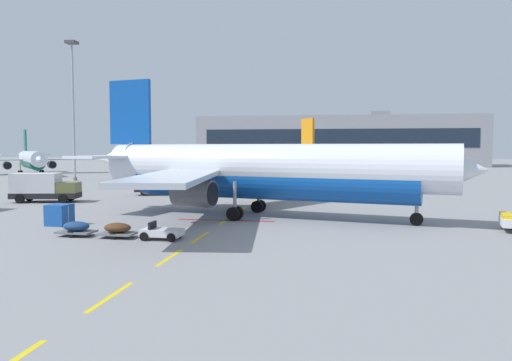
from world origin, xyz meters
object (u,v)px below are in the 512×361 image
airliner_far_center (31,160)px  uld_cargo_container (59,215)px  airliner_mid_left (278,165)px  baggage_train (118,230)px  airliner_foreground (263,171)px  catering_truck (166,182)px  fuel_service_truck (43,187)px  apron_light_mast_near (73,94)px

airliner_far_center → uld_cargo_container: bearing=-54.5°
uld_cargo_container → airliner_mid_left: bearing=74.6°
airliner_mid_left → baggage_train: 46.59m
airliner_foreground → baggage_train: size_ratio=4.00×
catering_truck → baggage_train: 28.76m
fuel_service_truck → apron_light_mast_near: bearing=114.5°
airliner_mid_left → airliner_far_center: bearing=160.6°
fuel_service_truck → baggage_train: bearing=-46.8°
airliner_foreground → catering_truck: 22.51m
airliner_far_center → uld_cargo_container: airliner_far_center is taller
airliner_far_center → uld_cargo_container: size_ratio=14.23×
airliner_foreground → baggage_train: bearing=-125.8°
airliner_far_center → baggage_train: size_ratio=2.89×
fuel_service_truck → baggage_train: (17.04, -18.15, -1.12)m
airliner_mid_left → fuel_service_truck: (-22.03, -28.10, -1.52)m
airliner_mid_left → uld_cargo_container: 43.82m
airliner_far_center → uld_cargo_container: (44.04, -61.83, -2.43)m
airliner_foreground → uld_cargo_container: 16.45m
airliner_foreground → apron_light_mast_near: apron_light_mast_near is taller
airliner_foreground → catering_truck: (-14.67, 16.92, -2.30)m
airliner_foreground → airliner_mid_left: airliner_foreground is taller
airliner_foreground → uld_cargo_container: bearing=-154.5°
airliner_far_center → catering_truck: size_ratio=3.42×
airliner_foreground → fuel_service_truck: size_ratio=4.72×
airliner_foreground → airliner_far_center: 80.29m
airliner_mid_left → uld_cargo_container: (-11.64, -42.18, -2.36)m
fuel_service_truck → uld_cargo_container: 17.52m
airliner_mid_left → fuel_service_truck: 35.74m
fuel_service_truck → baggage_train: 24.91m
airliner_far_center → catering_truck: 58.09m
airliner_mid_left → airliner_far_center: 59.04m
airliner_mid_left → airliner_far_center: airliner_far_center is taller
catering_truck → airliner_far_center: bearing=139.2°
baggage_train → catering_truck: bearing=103.5°
fuel_service_truck → apron_light_mast_near: size_ratio=0.30×
baggage_train → apron_light_mast_near: apron_light_mast_near is taller
catering_truck → baggage_train: (6.73, -27.94, -1.12)m
catering_truck → apron_light_mast_near: (-24.88, 22.19, 13.52)m
fuel_service_truck → catering_truck: bearing=43.6°
fuel_service_truck → apron_light_mast_near: 37.66m
baggage_train → uld_cargo_container: 7.79m
airliner_mid_left → airliner_foreground: bearing=-85.2°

